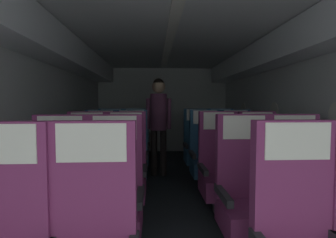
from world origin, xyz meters
TOP-DOWN VIEW (x-y plane):
  - ground at (0.00, 3.48)m, footprint 3.55×7.36m
  - fuselage_shell at (0.00, 3.73)m, footprint 3.43×7.01m
  - seat_b_left_window at (-0.98, 2.31)m, footprint 0.48×0.50m
  - seat_b_left_aisle at (-0.54, 2.32)m, footprint 0.48×0.50m
  - seat_b_right_aisle at (0.98, 2.33)m, footprint 0.48×0.50m
  - seat_b_right_window at (0.54, 2.32)m, footprint 0.48×0.50m
  - seat_c_left_window at (-0.98, 3.16)m, footprint 0.48×0.50m
  - seat_c_left_aisle at (-0.54, 3.14)m, footprint 0.48×0.50m
  - seat_c_right_aisle at (0.99, 3.14)m, footprint 0.48×0.50m
  - seat_c_right_window at (0.53, 3.15)m, footprint 0.48×0.50m
  - seat_d_left_window at (-0.99, 3.96)m, footprint 0.48×0.50m
  - seat_d_left_aisle at (-0.54, 3.97)m, footprint 0.48×0.50m
  - seat_d_right_aisle at (0.99, 3.96)m, footprint 0.48×0.50m
  - seat_d_right_window at (0.54, 3.98)m, footprint 0.48×0.50m
  - seat_e_left_window at (-0.99, 4.80)m, footprint 0.48×0.50m
  - seat_e_left_aisle at (-0.54, 4.81)m, footprint 0.48×0.50m
  - seat_e_right_aisle at (0.98, 4.78)m, footprint 0.48×0.50m
  - seat_e_right_window at (0.54, 4.78)m, footprint 0.48×0.50m
  - flight_attendant at (-0.14, 4.69)m, footprint 0.43×0.28m

SIDE VIEW (x-z plane):
  - ground at x=0.00m, z-range -0.02..0.00m
  - seat_b_left_window at x=-0.98m, z-range -0.10..1.04m
  - seat_b_left_aisle at x=-0.54m, z-range -0.10..1.04m
  - seat_b_right_aisle at x=0.98m, z-range -0.10..1.04m
  - seat_b_right_window at x=0.54m, z-range -0.10..1.04m
  - seat_c_left_window at x=-0.98m, z-range -0.10..1.04m
  - seat_c_left_aisle at x=-0.54m, z-range -0.10..1.04m
  - seat_c_right_aisle at x=0.99m, z-range -0.10..1.04m
  - seat_c_right_window at x=0.53m, z-range -0.10..1.04m
  - seat_d_left_window at x=-0.99m, z-range -0.10..1.04m
  - seat_d_left_aisle at x=-0.54m, z-range -0.10..1.04m
  - seat_d_right_aisle at x=0.99m, z-range -0.10..1.04m
  - seat_d_right_window at x=0.54m, z-range -0.10..1.04m
  - seat_e_left_window at x=-0.99m, z-range -0.10..1.04m
  - seat_e_left_aisle at x=-0.54m, z-range -0.10..1.04m
  - seat_e_right_aisle at x=0.98m, z-range -0.10..1.04m
  - seat_e_right_window at x=0.54m, z-range -0.10..1.04m
  - flight_attendant at x=-0.14m, z-range 0.20..1.86m
  - fuselage_shell at x=0.00m, z-range 0.50..2.70m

